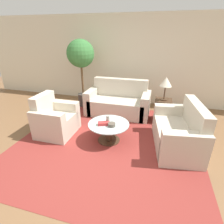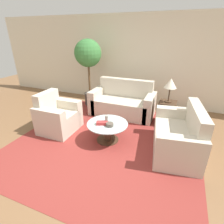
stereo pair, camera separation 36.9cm
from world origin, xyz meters
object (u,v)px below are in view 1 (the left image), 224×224
at_px(coffee_table, 109,130).
at_px(table_lamp, 166,83).
at_px(armchair, 55,120).
at_px(potted_plant, 81,58).
at_px(loveseat, 180,133).
at_px(vase, 108,120).
at_px(bowl, 112,125).
at_px(sofa_main, 118,103).
at_px(book_stack, 104,123).

height_order(coffee_table, table_lamp, table_lamp).
height_order(armchair, potted_plant, potted_plant).
bearing_deg(loveseat, coffee_table, -91.68).
bearing_deg(coffee_table, vase, 157.92).
relative_size(armchair, bowl, 6.01).
xyz_separation_m(sofa_main, loveseat, (1.53, -1.24, 0.00)).
bearing_deg(potted_plant, coffee_table, -52.18).
bearing_deg(loveseat, table_lamp, -170.39).
xyz_separation_m(coffee_table, potted_plant, (-1.31, 1.69, 1.17)).
bearing_deg(book_stack, bowl, -26.11).
height_order(armchair, coffee_table, armchair).
relative_size(table_lamp, bowl, 3.82).
height_order(armchair, table_lamp, table_lamp).
bearing_deg(potted_plant, armchair, -87.94).
height_order(sofa_main, armchair, sofa_main).
bearing_deg(sofa_main, book_stack, -87.74).
bearing_deg(book_stack, sofa_main, 70.62).
xyz_separation_m(loveseat, bowl, (-1.31, -0.25, 0.13)).
bearing_deg(armchair, potted_plant, 1.78).
relative_size(armchair, coffee_table, 1.07).
bearing_deg(potted_plant, loveseat, -29.37).
height_order(potted_plant, bowl, potted_plant).
relative_size(loveseat, book_stack, 5.55).
relative_size(loveseat, bowl, 9.79).
relative_size(coffee_table, bowl, 5.62).
xyz_separation_m(table_lamp, book_stack, (-1.13, -1.31, -0.58)).
height_order(bowl, book_stack, bowl).
height_order(coffee_table, potted_plant, potted_plant).
bearing_deg(coffee_table, armchair, -179.39).
distance_m(sofa_main, table_lamp, 1.39).
bearing_deg(bowl, book_stack, 175.53).
bearing_deg(coffee_table, book_stack, -134.75).
distance_m(potted_plant, vase, 2.32).
relative_size(loveseat, table_lamp, 2.56).
bearing_deg(coffee_table, loveseat, 6.69).
bearing_deg(coffee_table, table_lamp, 49.70).
xyz_separation_m(sofa_main, armchair, (-1.11, -1.42, 0.00)).
bearing_deg(bowl, table_lamp, 54.10).
xyz_separation_m(potted_plant, vase, (1.29, -1.68, -0.94)).
xyz_separation_m(loveseat, coffee_table, (-1.40, -0.16, -0.04)).
height_order(table_lamp, potted_plant, potted_plant).
distance_m(armchair, coffee_table, 1.25).
height_order(sofa_main, coffee_table, sofa_main).
height_order(armchair, loveseat, loveseat).
distance_m(loveseat, bowl, 1.34).
bearing_deg(table_lamp, book_stack, -130.58).
distance_m(potted_plant, bowl, 2.47).
bearing_deg(loveseat, sofa_main, -137.44).
bearing_deg(vase, bowl, -42.73).
xyz_separation_m(armchair, potted_plant, (-0.06, 1.70, 1.12)).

